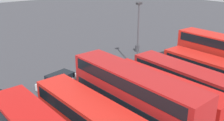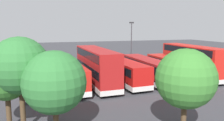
# 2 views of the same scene
# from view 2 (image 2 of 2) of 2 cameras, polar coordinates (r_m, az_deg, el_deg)

# --- Properties ---
(ground_plane) EXTENTS (140.00, 140.00, 0.00)m
(ground_plane) POSITION_cam_2_polar(r_m,az_deg,el_deg) (38.63, -2.10, -2.25)
(ground_plane) COLOR #38383D
(bus_double_decker_near_end) EXTENTS (2.67, 11.76, 4.55)m
(bus_double_decker_near_end) POSITION_cam_2_polar(r_m,az_deg,el_deg) (34.47, 19.52, 0.05)
(bus_double_decker_near_end) COLOR red
(bus_double_decker_near_end) RESTS_ON ground
(bus_single_deck_second) EXTENTS (2.69, 10.48, 2.95)m
(bus_single_deck_second) POSITION_cam_2_polar(r_m,az_deg,el_deg) (32.68, 15.00, -1.67)
(bus_single_deck_second) COLOR red
(bus_single_deck_second) RESTS_ON ground
(bus_single_deck_third) EXTENTS (2.67, 11.64, 2.95)m
(bus_single_deck_third) POSITION_cam_2_polar(r_m,az_deg,el_deg) (30.94, 8.83, -2.04)
(bus_single_deck_third) COLOR #A51919
(bus_single_deck_third) RESTS_ON ground
(bus_single_deck_fourth) EXTENTS (3.21, 11.38, 2.95)m
(bus_single_deck_fourth) POSITION_cam_2_polar(r_m,az_deg,el_deg) (29.35, 2.73, -2.53)
(bus_single_deck_fourth) COLOR #B71411
(bus_single_deck_fourth) RESTS_ON ground
(bus_double_decker_fifth) EXTENTS (3.04, 11.86, 4.55)m
(bus_double_decker_fifth) POSITION_cam_2_polar(r_m,az_deg,el_deg) (28.05, -3.97, -1.34)
(bus_double_decker_fifth) COLOR #A51919
(bus_double_decker_fifth) RESTS_ON ground
(bus_single_deck_sixth) EXTENTS (3.22, 12.03, 2.95)m
(bus_single_deck_sixth) POSITION_cam_2_polar(r_m,az_deg,el_deg) (27.87, -10.96, -3.28)
(bus_single_deck_sixth) COLOR red
(bus_single_deck_sixth) RESTS_ON ground
(bus_single_deck_seventh) EXTENTS (3.05, 11.70, 2.95)m
(bus_single_deck_seventh) POSITION_cam_2_polar(r_m,az_deg,el_deg) (27.98, -18.68, -3.54)
(bus_single_deck_seventh) COLOR #B71411
(bus_single_deck_seventh) RESTS_ON ground
(car_hatchback_silver) EXTENTS (2.94, 4.44, 1.43)m
(car_hatchback_silver) POSITION_cam_2_polar(r_m,az_deg,el_deg) (37.62, -19.47, -1.96)
(car_hatchback_silver) COLOR black
(car_hatchback_silver) RESTS_ON ground
(car_small_green) EXTENTS (4.67, 2.68, 1.43)m
(car_small_green) POSITION_cam_2_polar(r_m,az_deg,el_deg) (37.42, -9.42, -1.63)
(car_small_green) COLOR silver
(car_small_green) RESTS_ON ground
(lamp_post_tall) EXTENTS (0.70, 0.30, 8.03)m
(lamp_post_tall) POSITION_cam_2_polar(r_m,az_deg,el_deg) (37.65, 4.92, 4.64)
(lamp_post_tall) COLOR #38383D
(lamp_post_tall) RESTS_ON ground
(waste_bin_yellow) EXTENTS (0.60, 0.60, 0.95)m
(waste_bin_yellow) POSITION_cam_2_polar(r_m,az_deg,el_deg) (45.12, 8.33, -0.14)
(waste_bin_yellow) COLOR #333338
(waste_bin_yellow) RESTS_ON ground
(tree_leftmost) EXTENTS (3.63, 3.63, 5.80)m
(tree_leftmost) POSITION_cam_2_polar(r_m,az_deg,el_deg) (17.38, -25.25, -3.31)
(tree_leftmost) COLOR #4C3823
(tree_leftmost) RESTS_ON ground
(tree_midleft) EXTENTS (4.00, 4.00, 5.91)m
(tree_midleft) POSITION_cam_2_polar(r_m,az_deg,el_deg) (15.64, 18.13, -4.42)
(tree_midleft) COLOR #4C3823
(tree_midleft) RESTS_ON ground
(tree_midright) EXTENTS (4.19, 4.19, 5.81)m
(tree_midright) POSITION_cam_2_polar(r_m,az_deg,el_deg) (15.16, -14.36, -5.40)
(tree_midright) COLOR #4C3823
(tree_midright) RESTS_ON ground
(tree_rightmost) EXTENTS (3.93, 3.93, 6.66)m
(tree_rightmost) POSITION_cam_2_polar(r_m,az_deg,el_deg) (16.49, -22.28, -1.23)
(tree_rightmost) COLOR #4C3823
(tree_rightmost) RESTS_ON ground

